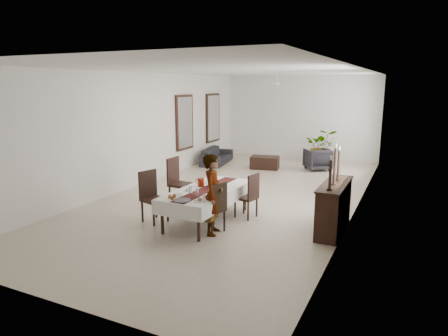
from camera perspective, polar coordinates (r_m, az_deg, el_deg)
floor at (r=10.64m, az=2.06°, el=-3.75°), size 6.00×12.00×0.00m
ceiling at (r=10.25m, az=2.20°, el=13.74°), size 6.00×12.00×0.02m
wall_back at (r=15.98m, az=10.81°, el=7.12°), size 6.00×0.02×3.20m
wall_front at (r=5.46m, az=-23.91°, el=-2.54°), size 6.00×0.02×3.20m
wall_left at (r=11.84m, az=-11.37°, el=5.51°), size 0.02×12.00×3.20m
wall_right at (r=9.55m, az=18.91°, el=3.62°), size 0.02×12.00×3.20m
dining_table_top at (r=8.41m, az=-2.42°, el=-3.24°), size 0.98×2.24×0.05m
table_leg_fl at (r=7.87m, az=-8.81°, el=-7.09°), size 0.07×0.07×0.65m
table_leg_fr at (r=7.45m, az=-3.65°, el=-8.09°), size 0.07×0.07×0.65m
table_leg_bl at (r=9.58m, az=-1.44°, el=-3.50°), size 0.07×0.07×0.65m
table_leg_br at (r=9.24m, az=3.02°, el=-4.10°), size 0.07×0.07×0.65m
tablecloth_top at (r=8.40m, az=-2.43°, el=-3.06°), size 1.15×2.42×0.01m
tablecloth_drape_left at (r=8.71m, az=-5.54°, el=-3.49°), size 0.06×2.39×0.28m
tablecloth_drape_right at (r=8.20m, az=0.90°, el=-4.41°), size 0.06×2.39×0.28m
tablecloth_drape_near at (r=7.47m, az=-6.91°, el=-6.14°), size 1.09×0.03×0.28m
tablecloth_drape_far at (r=9.46m, az=1.11°, el=-2.19°), size 1.09×0.03×0.28m
table_runner at (r=8.40m, az=-2.43°, el=-3.01°), size 0.38×2.32×0.00m
red_pitcher at (r=8.61m, az=-3.33°, el=-2.03°), size 0.14×0.14×0.19m
pitcher_handle at (r=8.65m, az=-3.78°, el=-1.98°), size 0.11×0.02×0.11m
wine_glass_near at (r=7.82m, az=-3.88°, el=-3.57°), size 0.06×0.06×0.16m
wine_glass_mid at (r=8.00m, az=-4.80°, el=-3.23°), size 0.06×0.06×0.16m
wine_glass_far at (r=8.40m, az=-2.00°, el=-2.47°), size 0.06×0.06×0.16m
teacup_right at (r=7.80m, az=-2.64°, el=-4.00°), size 0.08×0.08×0.06m
saucer_right at (r=7.80m, az=-2.64°, el=-4.16°), size 0.14×0.14×0.01m
teacup_left at (r=8.26m, az=-5.21°, el=-3.12°), size 0.08×0.08×0.06m
saucer_left at (r=8.27m, az=-5.21°, el=-3.27°), size 0.14×0.14×0.01m
plate_near_right at (r=7.56m, az=-3.50°, el=-4.69°), size 0.22×0.22×0.01m
bread_near_right at (r=7.55m, az=-3.50°, el=-4.50°), size 0.08×0.08×0.08m
plate_near_left at (r=7.97m, az=-6.63°, el=-3.87°), size 0.22×0.22×0.01m
plate_far_left at (r=8.97m, az=-2.49°, el=-2.02°), size 0.22×0.22×0.01m
serving_tray at (r=7.60m, az=-6.03°, el=-4.62°), size 0.33×0.33×0.02m
jam_jar_a at (r=7.68m, az=-7.43°, el=-4.29°), size 0.06×0.06×0.07m
jam_jar_b at (r=7.77m, az=-7.76°, el=-4.09°), size 0.06×0.06×0.07m
jam_jar_c at (r=7.82m, az=-7.10°, el=-3.98°), size 0.06×0.06×0.07m
fruit_basket at (r=8.56m, az=-1.40°, el=-2.41°), size 0.28×0.28×0.09m
fruit_red at (r=8.55m, az=-1.18°, el=-1.95°), size 0.08×0.08×0.08m
fruit_green at (r=8.59m, az=-1.53°, el=-1.89°), size 0.07×0.07×0.07m
fruit_yellow at (r=8.51m, az=-1.55°, el=-2.02°), size 0.08×0.08×0.08m
chair_right_near_seat at (r=7.88m, az=-1.76°, el=-5.96°), size 0.54×0.54×0.05m
chair_right_near_leg_fl at (r=7.72m, az=-1.75°, el=-8.21°), size 0.05×0.05×0.43m
chair_right_near_leg_fr at (r=7.96m, az=0.05°, el=-7.58°), size 0.05×0.05×0.43m
chair_right_near_leg_bl at (r=7.96m, az=-3.56°, el=-7.60°), size 0.05×0.05×0.43m
chair_right_near_leg_br at (r=8.19m, az=-1.75°, el=-7.01°), size 0.05×0.05×0.43m
chair_right_near_back at (r=7.67m, az=-0.74°, el=-4.18°), size 0.17×0.42×0.55m
chair_right_far_seat at (r=8.74m, az=3.17°, el=-4.27°), size 0.49×0.49×0.05m
chair_right_far_leg_fl at (r=8.58m, az=3.46°, el=-6.19°), size 0.05×0.05×0.41m
chair_right_far_leg_fr at (r=8.85m, az=4.69°, el=-5.63°), size 0.05×0.05×0.41m
chair_right_far_leg_bl at (r=8.76m, az=1.59°, el=-5.78°), size 0.05×0.05×0.41m
chair_right_far_leg_br at (r=9.03m, az=2.85°, el=-5.25°), size 0.05×0.05×0.41m
chair_right_far_back at (r=8.56m, az=4.25°, el=-2.64°), size 0.12×0.42×0.53m
chair_left_near_seat at (r=8.55m, az=-9.89°, el=-4.50°), size 0.57×0.57×0.05m
chair_left_near_leg_fl at (r=8.87m, az=-9.65°, el=-5.59°), size 0.06×0.06×0.45m
chair_left_near_leg_fr at (r=8.65m, az=-11.59°, el=-6.12°), size 0.06×0.06×0.45m
chair_left_near_leg_bl at (r=8.60m, az=-8.05°, el=-6.11°), size 0.06×0.06×0.45m
chair_left_near_leg_br at (r=8.37m, az=-10.01°, el=-6.68°), size 0.06×0.06×0.45m
chair_left_near_back at (r=8.63m, az=-10.84°, el=-2.23°), size 0.16×0.45×0.58m
chair_left_far_seat at (r=9.61m, az=-6.15°, el=-2.38°), size 0.50×0.50×0.06m
chair_left_far_leg_fl at (r=9.95m, az=-6.46°, el=-3.50°), size 0.05×0.05×0.48m
chair_left_far_leg_fr at (r=9.63m, az=-7.76°, el=-4.05°), size 0.05×0.05×0.48m
chair_left_far_leg_bl at (r=9.74m, az=-4.49°, el=-3.79°), size 0.05×0.05×0.48m
chair_left_far_leg_br at (r=9.42m, az=-5.75°, el=-4.36°), size 0.05×0.05×0.48m
chair_left_far_back at (r=9.66m, az=-7.30°, el=-0.31°), size 0.05×0.49×0.62m
woman at (r=7.68m, az=-1.60°, el=-3.82°), size 0.50×0.65×1.57m
sideboard_body at (r=8.20m, az=15.41°, el=-5.53°), size 0.42×1.57×0.94m
sideboard_top at (r=8.07m, az=15.60°, el=-2.21°), size 0.46×1.64×0.03m
candlestick_near_base at (r=7.51m, az=14.83°, el=-2.96°), size 0.10×0.10×0.03m
candlestick_near_shaft at (r=7.45m, az=14.94°, el=-0.89°), size 0.05×0.05×0.52m
candlestick_near_candle at (r=7.39m, az=15.06°, el=1.42°), size 0.04×0.04×0.08m
candlestick_mid_base at (r=7.91m, az=15.41°, el=-2.25°), size 0.10×0.10×0.03m
candlestick_mid_shaft at (r=7.83m, az=15.55°, el=0.29°), size 0.05×0.05×0.68m
candlestick_mid_candle at (r=7.77m, az=15.71°, el=3.06°), size 0.04×0.04×0.08m
candlestick_far_base at (r=8.31m, az=15.94°, el=-1.60°), size 0.10×0.10×0.03m
candlestick_far_shaft at (r=8.25m, az=16.06°, el=0.46°), size 0.05×0.05×0.58m
candlestick_far_candle at (r=8.19m, az=16.19°, el=2.72°), size 0.04×0.04×0.08m
sofa at (r=14.76m, az=-1.03°, el=1.78°), size 1.06×2.02×0.56m
armchair at (r=13.93m, az=13.22°, el=1.21°), size 1.10×1.10×0.73m
coffee_table at (r=13.88m, az=5.84°, el=0.79°), size 1.06×0.81×0.42m
potted_plant at (r=15.04m, az=13.83°, el=3.01°), size 1.34×1.22×1.28m
mirror_frame_near at (r=13.63m, az=-5.67°, el=6.49°), size 0.06×1.05×1.85m
mirror_glass_near at (r=13.61m, az=-5.54°, el=6.48°), size 0.01×0.90×1.70m
mirror_frame_far at (r=15.46m, az=-1.61°, el=7.17°), size 0.06×1.05×1.85m
mirror_glass_far at (r=15.44m, az=-1.49°, el=7.16°), size 0.01×0.90×1.70m
fan_rod at (r=13.06m, az=7.57°, el=12.80°), size 0.04×0.04×0.20m
fan_hub at (r=13.06m, az=7.55°, el=11.92°), size 0.16×0.16×0.08m
fan_blade_n at (r=13.39m, az=8.03°, el=11.91°), size 0.10×0.55×0.01m
fan_blade_s at (r=12.72m, az=7.05°, el=11.94°), size 0.10×0.55×0.01m
fan_blade_e at (r=12.95m, az=9.05°, el=11.88°), size 0.55×0.10×0.01m
fan_blade_w at (r=13.17m, az=6.07°, el=11.96°), size 0.55×0.10×0.01m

